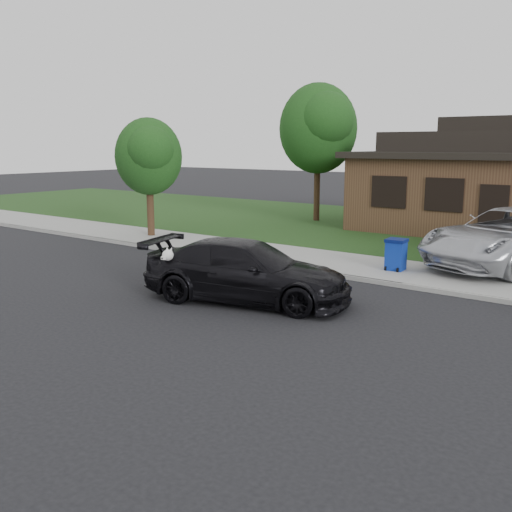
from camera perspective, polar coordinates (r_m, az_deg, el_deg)
The scene contains 8 objects.
ground at distance 14.40m, azimuth -5.11°, elevation -3.74°, with size 120.00×120.00×0.00m, color black.
sidewalk at distance 18.32m, azimuth 5.34°, elevation -0.34°, with size 60.00×3.00×0.12m, color gray.
curb at distance 17.08m, azimuth 2.72°, elevation -1.14°, with size 60.00×0.12×0.12m, color gray.
lawn at distance 25.40m, azimuth 14.80°, elevation 2.54°, with size 60.00×13.00×0.13m, color #193814.
sedan at distance 13.50m, azimuth -0.97°, elevation -1.53°, with size 5.33×3.21×1.45m.
recycling_bin at distance 16.85m, azimuth 13.82°, elevation 0.17°, with size 0.58×0.60×0.90m.
tree_0 at distance 26.96m, azimuth 6.41°, elevation 12.72°, with size 3.78×3.60×6.34m.
tree_2 at distance 22.76m, azimuth -10.66°, elevation 9.87°, with size 2.73×2.60×4.59m.
Camera 1 is at (9.31, -10.36, 3.67)m, focal length 40.00 mm.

